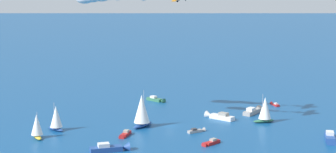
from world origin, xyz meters
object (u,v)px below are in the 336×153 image
motorboat_offshore (330,138)px  sailboat_outer_ring_a (265,109)px  motorboat_mid_cluster (112,148)px  motorboat_near_centre (218,116)px  motorboat_inshore (157,100)px  motorboat_far_stbd (197,131)px  sailboat_outer_ring_e (142,111)px  sailboat_trailing (37,126)px  sailboat_outer_ring_c (56,118)px  motorboat_outer_ring_d (125,134)px  motorboat_far_port (210,143)px  motorboat_outer_ring_b (274,104)px  motorboat_ahead (253,111)px

motorboat_offshore → sailboat_outer_ring_a: sailboat_outer_ring_a is taller
motorboat_mid_cluster → motorboat_near_centre: bearing=150.0°
motorboat_near_centre → motorboat_inshore: (-23.52, -26.75, -0.17)m
motorboat_far_stbd → motorboat_mid_cluster: (23.86, -19.91, 0.38)m
sailboat_outer_ring_e → sailboat_trailing: bearing=-55.7°
motorboat_offshore → motorboat_mid_cluster: bearing=-69.5°
sailboat_outer_ring_e → motorboat_inshore: bearing=-174.1°
sailboat_trailing → sailboat_outer_ring_c: sailboat_outer_ring_c is taller
motorboat_inshore → motorboat_outer_ring_d: bearing=1.9°
motorboat_outer_ring_d → motorboat_far_stbd: bearing=113.5°
motorboat_far_stbd → motorboat_outer_ring_d: size_ratio=0.77×
motorboat_mid_cluster → sailboat_outer_ring_a: 56.90m
motorboat_outer_ring_d → sailboat_trailing: bearing=-74.0°
sailboat_outer_ring_c → motorboat_outer_ring_d: sailboat_outer_ring_c is taller
motorboat_far_port → sailboat_outer_ring_a: sailboat_outer_ring_a is taller
motorboat_offshore → sailboat_outer_ring_c: 82.61m
sailboat_trailing → motorboat_outer_ring_d: size_ratio=1.17×
motorboat_near_centre → motorboat_outer_ring_b: bearing=143.5°
motorboat_inshore → motorboat_outer_ring_b: motorboat_inshore is taller
motorboat_near_centre → sailboat_outer_ring_e: bearing=-54.9°
motorboat_outer_ring_d → motorboat_mid_cluster: bearing=2.3°
sailboat_outer_ring_a → sailboat_outer_ring_c: (23.41, -63.24, -0.36)m
sailboat_outer_ring_e → motorboat_outer_ring_b: bearing=134.9°
motorboat_offshore → motorboat_far_port: bearing=-72.5°
sailboat_outer_ring_e → motorboat_offshore: bearing=85.7°
motorboat_near_centre → motorboat_ahead: motorboat_near_centre is taller
sailboat_outer_ring_c → motorboat_inshore: bearing=156.8°
motorboat_far_stbd → motorboat_outer_ring_b: bearing=152.0°
motorboat_far_port → sailboat_outer_ring_c: sailboat_outer_ring_c is taller
motorboat_near_centre → sailboat_trailing: sailboat_trailing is taller
motorboat_ahead → sailboat_outer_ring_e: (26.47, -34.05, 4.56)m
motorboat_inshore → sailboat_outer_ring_a: (25.46, 42.30, 3.71)m
motorboat_offshore → motorboat_outer_ring_d: 60.15m
motorboat_far_stbd → motorboat_mid_cluster: bearing=-39.9°
motorboat_far_stbd → sailboat_trailing: size_ratio=0.66×
motorboat_near_centre → sailboat_outer_ring_a: (1.94, 15.55, 3.54)m
motorboat_near_centre → motorboat_mid_cluster: motorboat_mid_cluster is taller
motorboat_far_port → motorboat_outer_ring_b: 58.69m
motorboat_ahead → motorboat_outer_ring_b: bearing=153.7°
sailboat_trailing → sailboat_outer_ring_c: (-9.12, 2.10, 0.33)m
motorboat_outer_ring_b → motorboat_inshore: bearing=-87.9°
sailboat_trailing → motorboat_ahead: sailboat_trailing is taller
motorboat_near_centre → motorboat_inshore: motorboat_near_centre is taller
motorboat_inshore → motorboat_offshore: 75.41m
motorboat_outer_ring_b → motorboat_outer_ring_d: 68.33m
motorboat_far_port → motorboat_outer_ring_d: bearing=-97.6°
motorboat_ahead → motorboat_outer_ring_b: 16.35m
motorboat_far_stbd → motorboat_outer_ring_b: (-43.61, 23.15, -0.06)m
motorboat_outer_ring_d → sailboat_outer_ring_a: bearing=122.1°
motorboat_inshore → sailboat_outer_ring_e: bearing=5.9°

